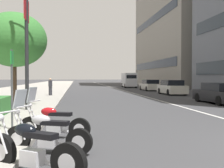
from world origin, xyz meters
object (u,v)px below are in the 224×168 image
Objects in this scene: motorcycle_second_in_row at (46,134)px; car_mid_block_traffic at (219,94)px; car_approaching_light at (150,85)px; car_following_behind at (172,88)px; delivery_van_ahead at (129,80)px; motorcycle_far_end_row at (32,151)px; parking_sign_by_curb at (12,81)px; street_lamp_with_banners at (33,8)px; street_tree_near_plaza_corner at (14,40)px; motorcycle_under_tarp at (53,123)px; pedestrian_on_plaza at (50,87)px.

car_mid_block_traffic is (10.27, -10.20, 0.22)m from motorcycle_second_in_row.
car_following_behind is at bearing 179.36° from car_approaching_light.
car_following_behind is 19.18m from delivery_van_ahead.
parking_sign_by_curb is (3.53, 1.15, 1.20)m from motorcycle_far_end_row.
car_approaching_light is 0.56× the size of street_lamp_with_banners.
motorcycle_second_in_row is at bearing -169.17° from street_lamp_with_banners.
street_tree_near_plaza_corner is at bearing 89.37° from car_mid_block_traffic.
motorcycle_under_tarp is 0.24× the size of street_lamp_with_banners.
street_tree_near_plaza_corner reaches higher than car_approaching_light.
motorcycle_far_end_row is at bearing -161.96° from parking_sign_by_curb.
car_following_behind is 16.49m from street_tree_near_plaza_corner.
motorcycle_second_in_row and car_following_behind have the same top height.
street_lamp_with_banners is (5.81, 1.42, 4.74)m from motorcycle_under_tarp.
pedestrian_on_plaza is at bearing -66.02° from motorcycle_under_tarp.
delivery_van_ahead is 0.65× the size of street_lamp_with_banners.
parking_sign_by_curb is 1.60× the size of pedestrian_on_plaza.
car_following_behind is at bearing -1.58° from car_mid_block_traffic.
motorcycle_far_end_row is 9.91m from street_lamp_with_banners.
car_mid_block_traffic is at bearing 179.49° from car_following_behind.
pedestrian_on_plaza is at bearing -10.61° from street_tree_near_plaza_corner.
street_lamp_with_banners is (-12.19, 11.72, 4.48)m from car_following_behind.
car_following_behind is at bearing -101.49° from motorcycle_under_tarp.
pedestrian_on_plaza is (10.36, 0.19, -4.26)m from street_lamp_with_banners.
parking_sign_by_curb is at bearing 155.14° from car_approaching_light.
motorcycle_second_in_row is 39.83m from delivery_van_ahead.
street_tree_near_plaza_corner is 8.10m from pedestrian_on_plaza.
street_tree_near_plaza_corner reaches higher than motorcycle_under_tarp.
street_tree_near_plaza_corner reaches higher than delivery_van_ahead.
pedestrian_on_plaza reaches higher than car_approaching_light.
street_lamp_with_banners is at bearing 162.69° from delivery_van_ahead.
motorcycle_second_in_row is 0.83× the size of parking_sign_by_curb.
motorcycle_second_in_row is 2.78m from parking_sign_by_curb.
car_approaching_light is at bearing -1.32° from car_mid_block_traffic.
pedestrian_on_plaza is at bearing -51.86° from motorcycle_far_end_row.
car_approaching_light reaches higher than car_mid_block_traffic.
parking_sign_by_curb is at bearing -38.27° from motorcycle_far_end_row.
car_mid_block_traffic is 0.51× the size of street_lamp_with_banners.
car_mid_block_traffic is (11.62, -10.30, 0.22)m from motorcycle_far_end_row.
motorcycle_far_end_row is 0.23× the size of street_lamp_with_banners.
motorcycle_under_tarp is at bearing 150.56° from car_following_behind.
motorcycle_under_tarp is 38.42m from delivery_van_ahead.
car_mid_block_traffic is 12.80m from street_lamp_with_banners.
pedestrian_on_plaza reaches higher than motorcycle_second_in_row.
street_tree_near_plaza_corner is at bearing 125.01° from car_following_behind.
motorcycle_under_tarp is 0.37× the size of street_tree_near_plaza_corner.
motorcycle_second_in_row reaches higher than motorcycle_far_end_row.
parking_sign_by_curb is 0.29× the size of street_lamp_with_banners.
motorcycle_far_end_row is 12.46m from street_tree_near_plaza_corner.
street_lamp_with_banners is (-3.02, 11.59, 4.52)m from car_mid_block_traffic.
car_following_behind reaches higher than car_approaching_light.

